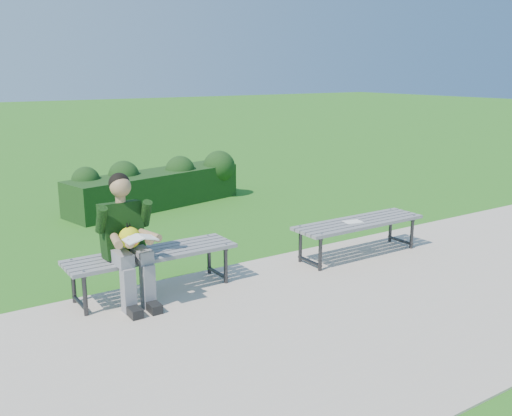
# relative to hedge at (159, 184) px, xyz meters

# --- Properties ---
(ground) EXTENTS (80.00, 80.00, 0.00)m
(ground) POSITION_rel_hedge_xyz_m (-0.49, -3.44, -0.38)
(ground) COLOR #266813
(ground) RESTS_ON ground
(walkway) EXTENTS (30.00, 3.50, 0.02)m
(walkway) POSITION_rel_hedge_xyz_m (-0.49, -5.19, -0.37)
(walkway) COLOR #A7A28D
(walkway) RESTS_ON ground
(hedge) EXTENTS (3.30, 1.45, 0.87)m
(hedge) POSITION_rel_hedge_xyz_m (0.00, 0.00, 0.00)
(hedge) COLOR #123610
(hedge) RESTS_ON ground
(bench_left) EXTENTS (1.80, 0.50, 0.46)m
(bench_left) POSITION_rel_hedge_xyz_m (-1.73, -3.74, 0.04)
(bench_left) COLOR gray
(bench_left) RESTS_ON walkway
(bench_right) EXTENTS (1.80, 0.50, 0.46)m
(bench_right) POSITION_rel_hedge_xyz_m (0.95, -4.00, 0.04)
(bench_right) COLOR gray
(bench_right) RESTS_ON walkway
(seated_boy) EXTENTS (0.56, 0.76, 1.31)m
(seated_boy) POSITION_rel_hedge_xyz_m (-2.03, -3.83, 0.34)
(seated_boy) COLOR slate
(seated_boy) RESTS_ON walkway
(paper_sheet) EXTENTS (0.25, 0.20, 0.01)m
(paper_sheet) POSITION_rel_hedge_xyz_m (0.85, -4.00, 0.10)
(paper_sheet) COLOR white
(paper_sheet) RESTS_ON bench_right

